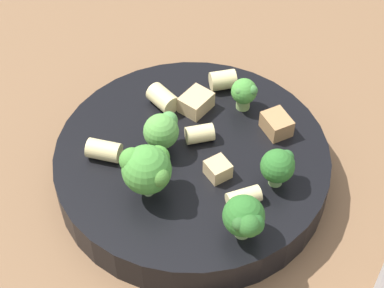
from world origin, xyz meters
name	(u,v)px	position (x,y,z in m)	size (l,w,h in m)	color
ground_plane	(192,177)	(0.00, 0.00, 0.00)	(2.00, 2.00, 0.00)	brown
pasta_bowl	(192,163)	(0.00, 0.00, 0.02)	(0.22, 0.22, 0.03)	black
broccoli_floret_0	(147,168)	(-0.04, -0.04, 0.06)	(0.04, 0.04, 0.05)	#9EC175
broccoli_floret_1	(244,93)	(0.05, 0.05, 0.05)	(0.02, 0.02, 0.03)	#93B766
broccoli_floret_2	(245,219)	(0.03, -0.08, 0.05)	(0.03, 0.04, 0.04)	#93B766
broccoli_floret_3	(162,129)	(-0.02, 0.01, 0.05)	(0.03, 0.03, 0.03)	#84AD60
broccoli_floret_4	(279,166)	(0.06, -0.04, 0.05)	(0.03, 0.03, 0.03)	#84AD60
rigatoni_0	(244,197)	(0.03, -0.05, 0.04)	(0.01, 0.01, 0.03)	beige
rigatoni_1	(200,134)	(0.01, 0.01, 0.04)	(0.01, 0.01, 0.02)	beige
rigatoni_2	(163,99)	(-0.02, 0.06, 0.04)	(0.02, 0.02, 0.03)	beige
rigatoni_3	(104,150)	(-0.07, 0.00, 0.04)	(0.02, 0.02, 0.03)	beige
rigatoni_4	(223,80)	(0.03, 0.08, 0.04)	(0.02, 0.02, 0.02)	beige
chicken_chunk_0	(196,102)	(0.01, 0.05, 0.04)	(0.03, 0.02, 0.02)	tan
chicken_chunk_1	(277,124)	(0.07, 0.02, 0.04)	(0.02, 0.02, 0.02)	#A87A4C
chicken_chunk_2	(218,169)	(0.02, -0.03, 0.04)	(0.02, 0.02, 0.01)	tan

